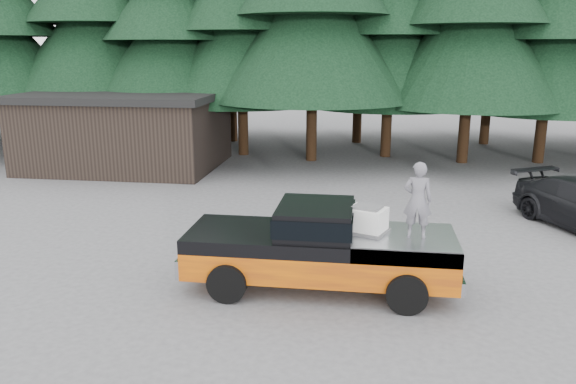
# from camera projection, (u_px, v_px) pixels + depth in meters

# --- Properties ---
(ground) EXTENTS (120.00, 120.00, 0.00)m
(ground) POSITION_uv_depth(u_px,v_px,m) (289.00, 287.00, 12.59)
(ground) COLOR #4E4E51
(ground) RESTS_ON ground
(pickup_truck) EXTENTS (6.00, 2.04, 1.33)m
(pickup_truck) POSITION_uv_depth(u_px,v_px,m) (319.00, 260.00, 12.38)
(pickup_truck) COLOR #DB6003
(pickup_truck) RESTS_ON ground
(truck_cab) EXTENTS (1.66, 1.90, 0.59)m
(truck_cab) POSITION_uv_depth(u_px,v_px,m) (315.00, 218.00, 12.15)
(truck_cab) COLOR black
(truck_cab) RESTS_ON pickup_truck
(air_compressor) EXTENTS (0.94, 0.87, 0.52)m
(air_compressor) POSITION_uv_depth(u_px,v_px,m) (367.00, 221.00, 12.08)
(air_compressor) COLOR white
(air_compressor) RESTS_ON pickup_truck
(man_on_bed) EXTENTS (0.63, 0.45, 1.63)m
(man_on_bed) POSITION_uv_depth(u_px,v_px,m) (418.00, 200.00, 11.62)
(man_on_bed) COLOR slate
(man_on_bed) RESTS_ON pickup_truck
(utility_building) EXTENTS (8.40, 6.40, 3.30)m
(utility_building) POSITION_uv_depth(u_px,v_px,m) (127.00, 129.00, 24.91)
(utility_building) COLOR black
(utility_building) RESTS_ON ground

